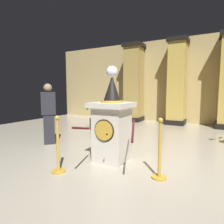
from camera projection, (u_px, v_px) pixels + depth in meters
The scene contains 10 objects.
ground_plane at pixel (128, 161), 3.89m from camera, with size 12.89×12.89×0.00m, color #B2A893.
back_wall at pixel (179, 81), 8.47m from camera, with size 12.89×0.16×3.70m, color tan.
pedestal_clock at pixel (112, 125), 3.85m from camera, with size 0.76×0.76×1.89m.
stanchion_near at pixel (58, 153), 3.31m from camera, with size 0.24×0.24×1.00m.
stanchion_far at pixel (160, 158), 3.07m from camera, with size 0.24×0.24×0.99m.
velvet_rope at pixel (107, 129), 3.14m from camera, with size 1.14×1.12×0.22m.
column_left at pixel (134, 83), 8.96m from camera, with size 0.88×0.88×3.55m.
column_centre_rear at pixel (177, 83), 8.03m from camera, with size 0.81×0.81×3.55m.
potted_palm_left at pixel (96, 120), 7.05m from camera, with size 0.83×0.79×1.05m.
bystander_guest at pixel (49, 113), 5.06m from camera, with size 0.41×0.41×1.60m.
Camera 1 is at (1.51, -3.46, 1.41)m, focal length 30.76 mm.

